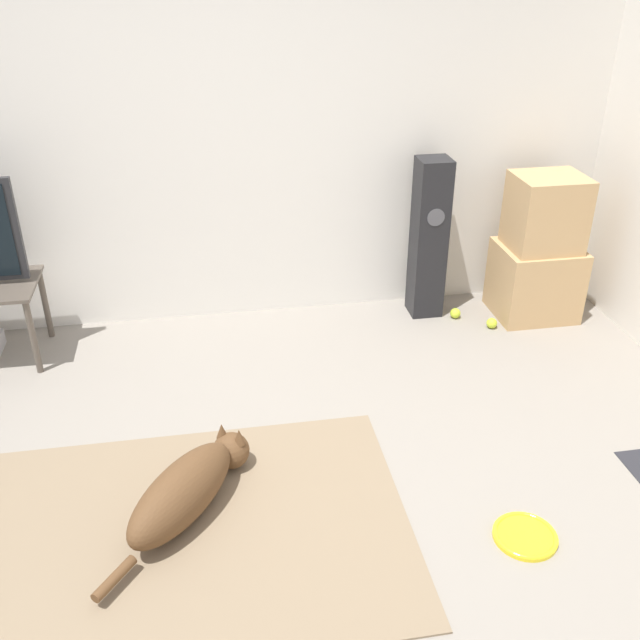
# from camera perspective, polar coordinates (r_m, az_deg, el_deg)

# --- Properties ---
(ground_plane) EXTENTS (12.00, 12.00, 0.00)m
(ground_plane) POSITION_cam_1_polar(r_m,az_deg,el_deg) (3.01, -8.06, -18.16)
(ground_plane) COLOR gray
(wall_back) EXTENTS (8.00, 0.06, 2.55)m
(wall_back) POSITION_cam_1_polar(r_m,az_deg,el_deg) (4.27, -10.66, 15.89)
(wall_back) COLOR silver
(wall_back) RESTS_ON ground_plane
(area_rug) EXTENTS (1.83, 1.31, 0.01)m
(area_rug) POSITION_cam_1_polar(r_m,az_deg,el_deg) (3.11, -10.48, -16.28)
(area_rug) COLOR #847056
(area_rug) RESTS_ON ground_plane
(dog) EXTENTS (0.64, 0.82, 0.26)m
(dog) POSITION_cam_1_polar(r_m,az_deg,el_deg) (3.11, -10.52, -13.07)
(dog) COLOR brown
(dog) RESTS_ON area_rug
(frisbee) EXTENTS (0.26, 0.26, 0.03)m
(frisbee) POSITION_cam_1_polar(r_m,az_deg,el_deg) (3.15, 16.09, -16.25)
(frisbee) COLOR yellow
(frisbee) RESTS_ON ground_plane
(cardboard_box_lower) EXTENTS (0.49, 0.43, 0.46)m
(cardboard_box_lower) POSITION_cam_1_polar(r_m,az_deg,el_deg) (4.74, 16.81, 3.05)
(cardboard_box_lower) COLOR tan
(cardboard_box_lower) RESTS_ON ground_plane
(cardboard_box_upper) EXTENTS (0.41, 0.36, 0.45)m
(cardboard_box_upper) POSITION_cam_1_polar(r_m,az_deg,el_deg) (4.57, 17.63, 8.20)
(cardboard_box_upper) COLOR tan
(cardboard_box_upper) RESTS_ON cardboard_box_lower
(floor_speaker) EXTENTS (0.20, 0.20, 1.01)m
(floor_speaker) POSITION_cam_1_polar(r_m,az_deg,el_deg) (4.50, 8.69, 6.43)
(floor_speaker) COLOR black
(floor_speaker) RESTS_ON ground_plane
(tennis_ball_by_boxes) EXTENTS (0.07, 0.07, 0.07)m
(tennis_ball_by_boxes) POSITION_cam_1_polar(r_m,az_deg,el_deg) (4.58, 13.58, -0.25)
(tennis_ball_by_boxes) COLOR #C6E033
(tennis_ball_by_boxes) RESTS_ON ground_plane
(tennis_ball_near_speaker) EXTENTS (0.07, 0.07, 0.07)m
(tennis_ball_near_speaker) POSITION_cam_1_polar(r_m,az_deg,el_deg) (4.65, 10.77, 0.53)
(tennis_ball_near_speaker) COLOR #C6E033
(tennis_ball_near_speaker) RESTS_ON ground_plane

